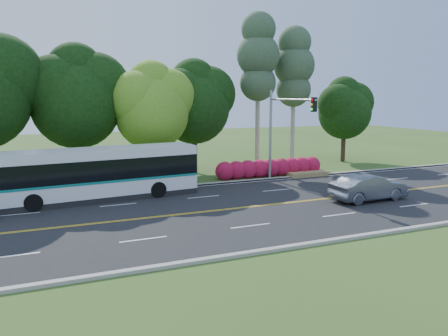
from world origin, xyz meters
name	(u,v)px	position (x,y,z in m)	size (l,w,h in m)	color
ground	(232,209)	(0.00, 0.00, 0.00)	(120.00, 120.00, 0.00)	#32551C
road	(232,209)	(0.00, 0.00, 0.01)	(60.00, 14.00, 0.02)	black
curb_north	(193,185)	(0.00, 7.15, 0.07)	(60.00, 0.30, 0.15)	#A19B92
curb_south	(298,246)	(0.00, -7.15, 0.07)	(60.00, 0.30, 0.15)	#A19B92
grass_verge	(185,181)	(0.00, 9.00, 0.05)	(60.00, 4.00, 0.10)	#32551C
lane_markings	(230,209)	(-0.09, 0.00, 0.02)	(57.60, 13.82, 0.00)	gold
tree_row	(107,94)	(-5.15, 12.13, 6.73)	(44.70, 9.10, 13.84)	black
bougainvillea_hedge	(272,168)	(7.18, 8.15, 0.72)	(9.50, 2.25, 1.50)	maroon
traffic_signal	(283,122)	(6.49, 5.40, 4.67)	(0.42, 6.10, 7.00)	#92949A
transit_bus	(98,174)	(-6.87, 5.43, 1.64)	(12.71, 3.92, 3.27)	white
sedan	(369,187)	(8.82, -1.42, 0.86)	(1.77, 5.09, 1.68)	slate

